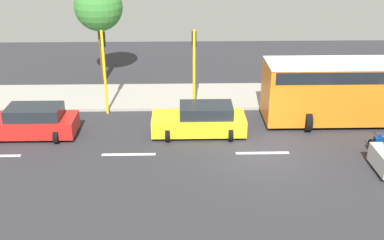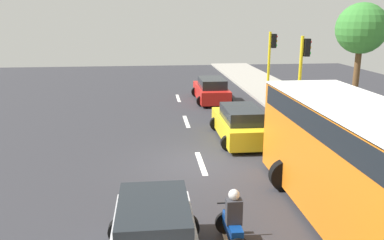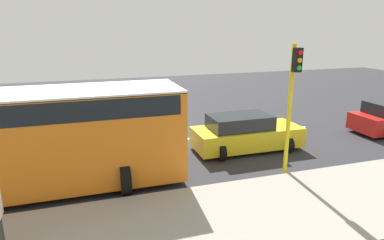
% 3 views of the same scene
% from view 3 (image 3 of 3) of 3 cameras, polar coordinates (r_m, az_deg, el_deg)
% --- Properties ---
extents(ground_plane, '(40.00, 60.00, 0.10)m').
position_cam_3_polar(ground_plane, '(15.70, -3.69, -3.62)').
color(ground_plane, '#2D2D33').
extents(sidewalk, '(4.00, 60.00, 0.15)m').
position_cam_3_polar(sidewalk, '(9.62, 7.11, -15.92)').
color(sidewalk, '#9E998E').
rests_on(sidewalk, ground).
extents(lane_stripe_north, '(0.20, 2.40, 0.01)m').
position_cam_3_polar(lane_stripe_north, '(15.45, -25.88, -5.30)').
color(lane_stripe_north, white).
rests_on(lane_stripe_north, ground).
extents(lane_stripe_mid, '(0.20, 2.40, 0.01)m').
position_cam_3_polar(lane_stripe_mid, '(15.68, -3.69, -3.42)').
color(lane_stripe_mid, white).
rests_on(lane_stripe_mid, ground).
extents(lane_stripe_south, '(0.20, 2.40, 0.01)m').
position_cam_3_polar(lane_stripe_south, '(18.03, 15.12, -1.42)').
color(lane_stripe_south, white).
rests_on(lane_stripe_south, ground).
extents(lane_stripe_far_south, '(0.20, 2.40, 0.01)m').
position_cam_3_polar(lane_stripe_far_south, '(21.82, 28.50, 0.12)').
color(lane_stripe_far_south, white).
rests_on(lane_stripe_far_south, ground).
extents(car_yellow_cab, '(2.22, 4.49, 1.52)m').
position_cam_3_polar(car_yellow_cab, '(14.51, 8.81, -2.21)').
color(car_yellow_cab, yellow).
rests_on(car_yellow_cab, ground).
extents(car_silver, '(2.21, 3.97, 1.52)m').
position_cam_3_polar(car_silver, '(16.99, -26.31, -1.06)').
color(car_silver, '#B7B7BC').
rests_on(car_silver, ground).
extents(motorcycle, '(0.60, 1.30, 1.53)m').
position_cam_3_polar(motorcycle, '(15.17, -24.41, -2.95)').
color(motorcycle, black).
rests_on(motorcycle, ground).
extents(traffic_light_corner, '(0.49, 0.24, 4.50)m').
position_cam_3_polar(traffic_light_corner, '(11.78, 16.26, 4.38)').
color(traffic_light_corner, yellow).
rests_on(traffic_light_corner, ground).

